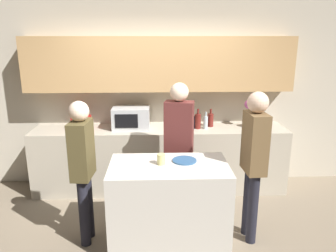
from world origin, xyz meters
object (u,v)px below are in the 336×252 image
at_px(person_left, 254,155).
at_px(person_center, 179,138).
at_px(microwave, 131,118).
at_px(bottle_3, 210,120).
at_px(bottle_1, 198,121).
at_px(bottle_2, 206,122).
at_px(toaster, 81,122).
at_px(potted_plant, 248,113).
at_px(cup_0, 161,159).
at_px(plate_on_island, 184,160).
at_px(person_right, 83,162).
at_px(bottle_0, 192,122).

height_order(person_left, person_center, person_center).
relative_size(microwave, bottle_3, 2.00).
relative_size(bottle_1, bottle_2, 1.17).
relative_size(toaster, potted_plant, 0.66).
relative_size(microwave, cup_0, 4.69).
xyz_separation_m(cup_0, person_left, (0.98, 0.03, 0.02)).
relative_size(bottle_3, plate_on_island, 1.00).
xyz_separation_m(toaster, person_right, (0.29, -1.31, -0.08)).
distance_m(bottle_1, bottle_3, 0.22).
relative_size(potted_plant, bottle_2, 1.62).
xyz_separation_m(potted_plant, bottle_1, (-0.74, -0.07, -0.09)).
height_order(bottle_3, person_left, person_left).
distance_m(bottle_2, person_left, 1.29).
relative_size(potted_plant, person_left, 0.24).
bearing_deg(microwave, potted_plant, 0.05).
relative_size(toaster, bottle_0, 1.09).
height_order(bottle_1, person_left, person_left).
bearing_deg(bottle_3, toaster, -179.12).
height_order(person_left, person_right, person_left).
height_order(bottle_2, plate_on_island, bottle_2).
bearing_deg(person_left, cup_0, 88.45).
bearing_deg(cup_0, bottle_3, 61.91).
bearing_deg(toaster, potted_plant, -0.00).
xyz_separation_m(toaster, cup_0, (1.11, -1.36, -0.05)).
xyz_separation_m(potted_plant, cup_0, (-1.28, -1.36, -0.16)).
height_order(bottle_2, person_center, person_center).
bearing_deg(person_right, bottle_3, 135.03).
xyz_separation_m(microwave, potted_plant, (1.69, 0.00, 0.05)).
distance_m(toaster, cup_0, 1.76).
height_order(microwave, potted_plant, potted_plant).
xyz_separation_m(potted_plant, bottle_0, (-0.82, -0.05, -0.11)).
xyz_separation_m(plate_on_island, person_right, (-1.07, -0.03, 0.01)).
bearing_deg(potted_plant, person_center, -144.13).
bearing_deg(plate_on_island, bottle_0, 80.13).
bearing_deg(person_center, bottle_1, -101.34).
xyz_separation_m(bottle_1, person_left, (0.44, -1.26, -0.04)).
bearing_deg(bottle_2, bottle_3, 51.88).
relative_size(bottle_0, person_center, 0.14).
bearing_deg(bottle_0, person_left, -68.03).
distance_m(plate_on_island, cup_0, 0.27).
bearing_deg(bottle_0, microwave, 176.72).
height_order(plate_on_island, person_right, person_right).
bearing_deg(bottle_1, person_center, -114.61).
distance_m(microwave, person_left, 1.92).
distance_m(bottle_0, person_center, 0.75).
xyz_separation_m(person_center, person_right, (-1.05, -0.55, -0.07)).
xyz_separation_m(microwave, bottle_2, (1.06, -0.08, -0.06)).
relative_size(microwave, bottle_0, 2.18).
bearing_deg(potted_plant, bottle_2, -172.39).
bearing_deg(bottle_1, bottle_0, 165.18).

